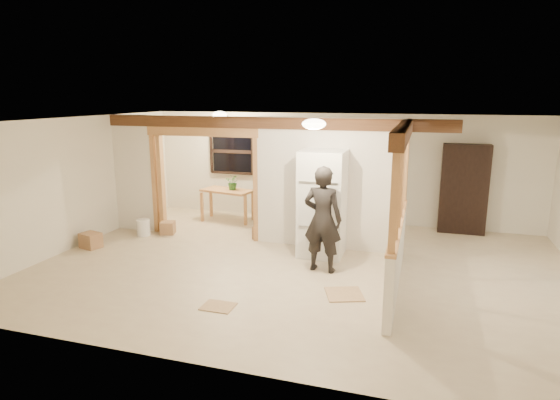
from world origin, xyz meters
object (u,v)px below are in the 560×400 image
(refrigerator, at_px, (322,203))
(bookshelf, at_px, (464,189))
(work_table, at_px, (228,205))
(woman, at_px, (323,219))
(shop_vac, at_px, (144,210))

(refrigerator, bearing_deg, bookshelf, 41.41)
(work_table, bearing_deg, woman, -29.84)
(refrigerator, height_order, woman, refrigerator)
(work_table, bearing_deg, shop_vac, -141.20)
(refrigerator, bearing_deg, woman, -77.63)
(woman, distance_m, shop_vac, 4.83)
(work_table, xyz_separation_m, bookshelf, (5.20, 0.57, 0.58))
(woman, height_order, work_table, woman)
(refrigerator, relative_size, bookshelf, 1.02)
(refrigerator, bearing_deg, shop_vac, 169.10)
(woman, bearing_deg, work_table, -35.46)
(woman, relative_size, work_table, 1.51)
(bookshelf, bearing_deg, woman, -127.88)
(shop_vac, xyz_separation_m, bookshelf, (6.91, 1.43, 0.62))
(work_table, xyz_separation_m, shop_vac, (-1.71, -0.86, -0.04))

